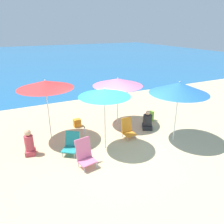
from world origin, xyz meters
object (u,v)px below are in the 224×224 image
object	(u,v)px
beach_umbrella_red	(45,84)
water_bottle	(85,131)
beach_umbrella_teal	(105,93)
beach_chair_teal	(71,144)
beach_umbrella_pink	(118,82)
backpack_lime	(150,116)
beach_chair_orange	(128,129)
beach_umbrella_blue	(179,88)
backpack_orange	(77,123)
person_seated_far	(29,144)
person_seated_near	(147,122)
beach_chair_pink	(85,154)

from	to	relation	value
beach_umbrella_red	water_bottle	xyz separation A→B (m)	(1.24, -0.21, -1.94)
beach_umbrella_teal	beach_chair_teal	distance (m)	2.00
beach_umbrella_pink	beach_chair_teal	bearing A→B (deg)	-150.39
beach_umbrella_teal	backpack_lime	distance (m)	3.47
beach_chair_orange	backpack_lime	distance (m)	1.88
beach_umbrella_blue	backpack_orange	distance (m)	4.27
person_seated_far	backpack_lime	bearing A→B (deg)	17.79
beach_chair_orange	person_seated_near	xyz separation A→B (m)	(1.09, 0.29, -0.04)
person_seated_near	backpack_lime	world-z (taller)	person_seated_near
beach_umbrella_blue	beach_umbrella_teal	bearing A→B (deg)	167.20
beach_umbrella_teal	backpack_orange	bearing A→B (deg)	98.91
beach_umbrella_blue	backpack_orange	xyz separation A→B (m)	(-2.82, 2.65, -1.80)
beach_umbrella_teal	backpack_lime	size ratio (longest dim) A/B	4.84
beach_umbrella_red	beach_chair_orange	world-z (taller)	beach_umbrella_red
beach_chair_orange	beach_umbrella_pink	bearing A→B (deg)	77.26
backpack_lime	person_seated_near	bearing A→B (deg)	-133.23
water_bottle	person_seated_near	bearing A→B (deg)	-15.11
beach_chair_teal	beach_chair_orange	distance (m)	2.19
person_seated_far	beach_chair_teal	bearing A→B (deg)	-9.51
beach_umbrella_blue	beach_chair_orange	xyz separation A→B (m)	(-1.42, 0.91, -1.61)
beach_umbrella_blue	person_seated_near	world-z (taller)	beach_umbrella_blue
water_bottle	person_seated_far	bearing A→B (deg)	-164.29
beach_umbrella_blue	person_seated_near	bearing A→B (deg)	105.28
beach_umbrella_red	beach_umbrella_teal	distance (m)	2.14
beach_chair_orange	backpack_lime	xyz separation A→B (m)	(1.65, 0.89, -0.13)
person_seated_far	beach_umbrella_red	bearing A→B (deg)	55.51
beach_umbrella_pink	beach_chair_pink	size ratio (longest dim) A/B	2.33
beach_umbrella_pink	water_bottle	size ratio (longest dim) A/B	6.94
beach_umbrella_teal	water_bottle	bearing A→B (deg)	101.96
beach_chair_pink	person_seated_near	size ratio (longest dim) A/B	1.12
person_seated_far	water_bottle	size ratio (longest dim) A/B	3.03
beach_chair_teal	water_bottle	bearing A→B (deg)	88.92
beach_chair_teal	water_bottle	distance (m)	1.37
beach_chair_teal	backpack_lime	distance (m)	3.97
beach_umbrella_pink	beach_umbrella_teal	world-z (taller)	beach_umbrella_teal
beach_umbrella_pink	beach_umbrella_teal	bearing A→B (deg)	-129.11
beach_chair_orange	person_seated_far	xyz separation A→B (m)	(-3.42, 0.37, 0.03)
beach_chair_teal	person_seated_near	xyz separation A→B (m)	(3.28, 0.41, -0.01)
person_seated_near	backpack_orange	world-z (taller)	person_seated_near
backpack_lime	water_bottle	size ratio (longest dim) A/B	1.51
beach_umbrella_pink	beach_chair_pink	xyz separation A→B (m)	(-2.26, -2.26, -1.41)
person_seated_near	backpack_orange	bearing A→B (deg)	-179.25
backpack_lime	person_seated_far	bearing A→B (deg)	-174.10
beach_umbrella_pink	beach_umbrella_red	size ratio (longest dim) A/B	0.90
beach_umbrella_pink	backpack_orange	world-z (taller)	beach_umbrella_pink
beach_chair_orange	water_bottle	distance (m)	1.67
person_seated_near	beach_chair_pink	bearing A→B (deg)	-126.48
beach_umbrella_red	water_bottle	bearing A→B (deg)	-9.51
beach_umbrella_blue	person_seated_near	size ratio (longest dim) A/B	2.83
beach_chair_orange	backpack_lime	world-z (taller)	beach_chair_orange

